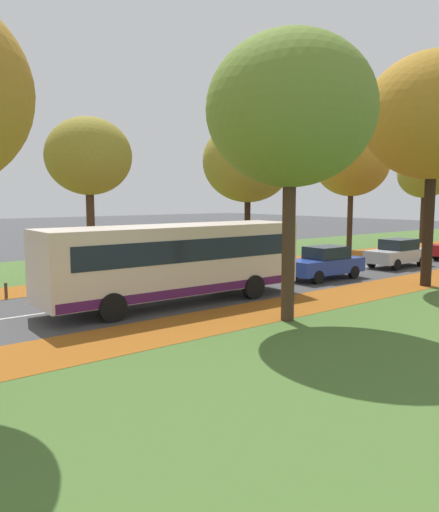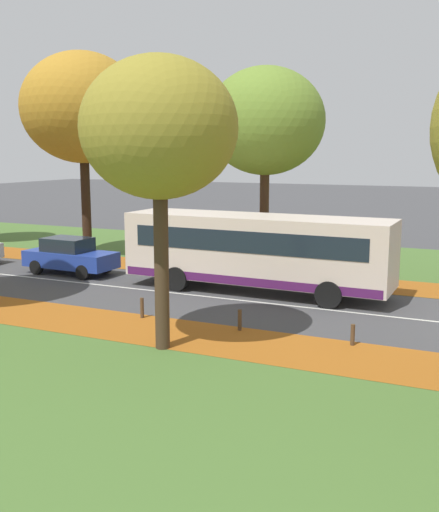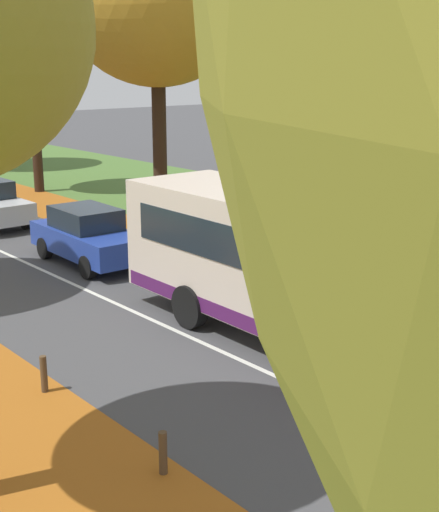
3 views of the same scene
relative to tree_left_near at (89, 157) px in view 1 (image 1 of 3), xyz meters
name	(u,v)px [view 1 (image 1 of 3)]	position (x,y,z in m)	size (l,w,h in m)	color
grass_verge_left	(215,257)	(-3.29, 10.35, -5.95)	(12.00, 90.00, 0.01)	#476B2D
leaf_litter_left	(180,273)	(1.31, 4.35, -5.95)	(2.80, 60.00, 0.00)	#9E5619
leaf_litter_right	(313,301)	(10.51, 4.35, -5.95)	(2.80, 60.00, 0.00)	#9E5619
road_centre_line	(321,273)	(5.91, 10.35, -5.95)	(0.12, 80.00, 0.01)	silver
tree_left_near	(89,157)	(0.00, 0.00, 0.00)	(4.16, 4.16, 7.87)	#422D1E
tree_left_mid	(248,162)	(0.24, 10.09, 0.20)	(5.48, 5.48, 8.63)	black
tree_left_far	(352,163)	(-0.26, 20.90, 0.61)	(5.57, 5.57, 9.10)	#382619
tree_left_distant	(424,174)	(0.00, 30.78, 0.01)	(4.54, 4.54, 8.04)	#382619
tree_right_near	(291,111)	(11.95, 1.44, 0.76)	(5.35, 5.35, 9.15)	#422D1E
tree_right_mid	(434,116)	(11.41, 11.04, 1.59)	(6.14, 6.14, 10.34)	black
bollard_third	(6,291)	(2.39, -4.76, -5.65)	(0.12, 0.12, 0.62)	#4C3823
bollard_fourth	(87,281)	(2.41, -1.31, -5.63)	(0.12, 0.12, 0.65)	#4C3823
bollard_fifth	(154,273)	(2.37, 2.13, -5.62)	(0.12, 0.12, 0.68)	#4C3823
bus	(176,259)	(7.42, 0.07, -4.25)	(2.81, 10.45, 2.98)	beige
car_blue_lead	(325,263)	(7.30, 8.92, -5.14)	(1.89, 4.25, 1.62)	#233D9E
car_silver_following	(397,253)	(7.12, 15.59, -5.14)	(1.79, 4.21, 1.62)	#B7BABF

